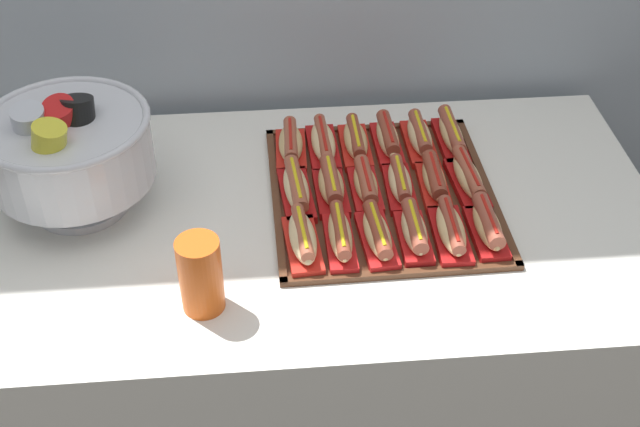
% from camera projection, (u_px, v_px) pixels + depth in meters
% --- Properties ---
extents(buffet_table, '(1.59, 0.84, 0.76)m').
position_uv_depth(buffet_table, '(295.00, 331.00, 2.00)').
color(buffet_table, white).
rests_on(buffet_table, ground_plane).
extents(serving_tray, '(0.49, 0.53, 0.01)m').
position_uv_depth(serving_tray, '(382.00, 194.00, 1.81)').
color(serving_tray, '#56331E').
rests_on(serving_tray, buffet_table).
extents(hot_dog_0, '(0.08, 0.18, 0.06)m').
position_uv_depth(hot_dog_0, '(303.00, 239.00, 1.65)').
color(hot_dog_0, red).
rests_on(hot_dog_0, serving_tray).
extents(hot_dog_1, '(0.06, 0.17, 0.06)m').
position_uv_depth(hot_dog_1, '(340.00, 236.00, 1.66)').
color(hot_dog_1, red).
rests_on(hot_dog_1, serving_tray).
extents(hot_dog_2, '(0.07, 0.18, 0.06)m').
position_uv_depth(hot_dog_2, '(377.00, 235.00, 1.66)').
color(hot_dog_2, red).
rests_on(hot_dog_2, serving_tray).
extents(hot_dog_3, '(0.06, 0.16, 0.06)m').
position_uv_depth(hot_dog_3, '(414.00, 231.00, 1.67)').
color(hot_dog_3, red).
rests_on(hot_dog_3, serving_tray).
extents(hot_dog_4, '(0.07, 0.18, 0.06)m').
position_uv_depth(hot_dog_4, '(451.00, 230.00, 1.68)').
color(hot_dog_4, '#B21414').
rests_on(hot_dog_4, serving_tray).
extents(hot_dog_5, '(0.06, 0.16, 0.06)m').
position_uv_depth(hot_dog_5, '(487.00, 226.00, 1.68)').
color(hot_dog_5, '#B21414').
rests_on(hot_dog_5, serving_tray).
extents(hot_dog_6, '(0.08, 0.19, 0.06)m').
position_uv_depth(hot_dog_6, '(296.00, 189.00, 1.78)').
color(hot_dog_6, '#B21414').
rests_on(hot_dog_6, serving_tray).
extents(hot_dog_7, '(0.07, 0.16, 0.07)m').
position_uv_depth(hot_dog_7, '(331.00, 185.00, 1.78)').
color(hot_dog_7, '#B21414').
rests_on(hot_dog_7, serving_tray).
extents(hot_dog_8, '(0.06, 0.16, 0.06)m').
position_uv_depth(hot_dog_8, '(366.00, 185.00, 1.79)').
color(hot_dog_8, red).
rests_on(hot_dog_8, serving_tray).
extents(hot_dog_9, '(0.06, 0.17, 0.06)m').
position_uv_depth(hot_dog_9, '(400.00, 183.00, 1.80)').
color(hot_dog_9, '#B21414').
rests_on(hot_dog_9, serving_tray).
extents(hot_dog_10, '(0.06, 0.17, 0.06)m').
position_uv_depth(hot_dog_10, '(434.00, 180.00, 1.80)').
color(hot_dog_10, red).
rests_on(hot_dog_10, serving_tray).
extents(hot_dog_11, '(0.07, 0.18, 0.06)m').
position_uv_depth(hot_dog_11, '(468.00, 178.00, 1.81)').
color(hot_dog_11, '#B21414').
rests_on(hot_dog_11, serving_tray).
extents(hot_dog_12, '(0.07, 0.16, 0.06)m').
position_uv_depth(hot_dog_12, '(291.00, 145.00, 1.91)').
color(hot_dog_12, red).
rests_on(hot_dog_12, serving_tray).
extents(hot_dog_13, '(0.07, 0.18, 0.06)m').
position_uv_depth(hot_dog_13, '(323.00, 144.00, 1.91)').
color(hot_dog_13, '#B21414').
rests_on(hot_dog_13, serving_tray).
extents(hot_dog_14, '(0.07, 0.17, 0.06)m').
position_uv_depth(hot_dog_14, '(355.00, 141.00, 1.92)').
color(hot_dog_14, red).
rests_on(hot_dog_14, serving_tray).
extents(hot_dog_15, '(0.06, 0.17, 0.06)m').
position_uv_depth(hot_dog_15, '(388.00, 138.00, 1.92)').
color(hot_dog_15, red).
rests_on(hot_dog_15, serving_tray).
extents(hot_dog_16, '(0.06, 0.17, 0.06)m').
position_uv_depth(hot_dog_16, '(420.00, 137.00, 1.93)').
color(hot_dog_16, red).
rests_on(hot_dog_16, serving_tray).
extents(hot_dog_17, '(0.06, 0.18, 0.06)m').
position_uv_depth(hot_dog_17, '(451.00, 135.00, 1.93)').
color(hot_dog_17, '#B21414').
rests_on(hot_dog_17, serving_tray).
extents(punch_bowl, '(0.34, 0.34, 0.26)m').
position_uv_depth(punch_bowl, '(69.00, 148.00, 1.69)').
color(punch_bowl, silver).
rests_on(punch_bowl, buffet_table).
extents(cup_stack, '(0.08, 0.08, 0.16)m').
position_uv_depth(cup_stack, '(201.00, 275.00, 1.51)').
color(cup_stack, '#EA5B19').
rests_on(cup_stack, buffet_table).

